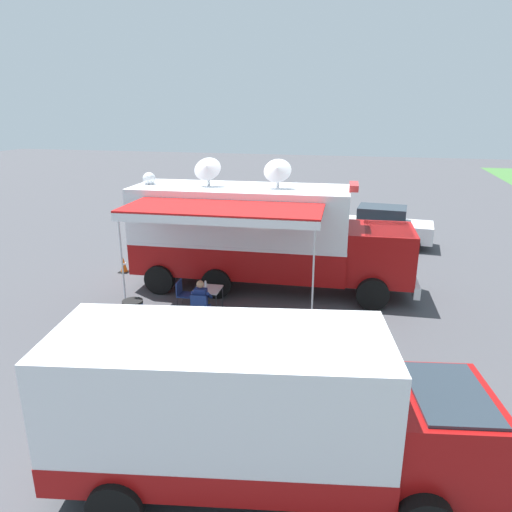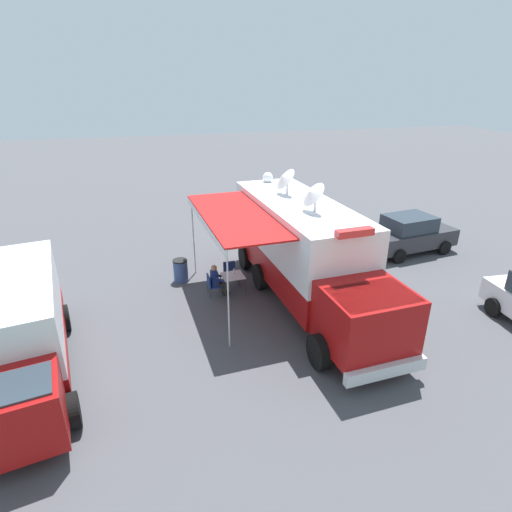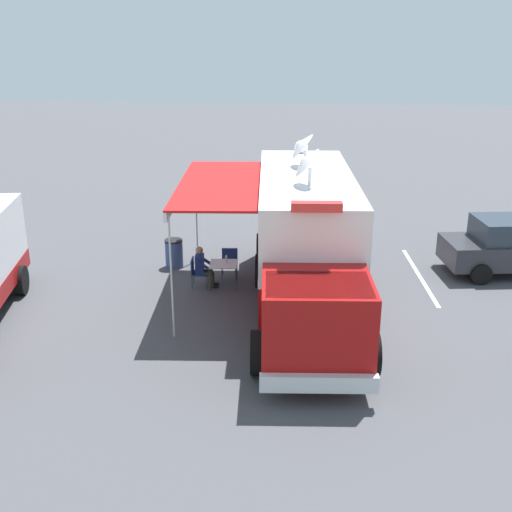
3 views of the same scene
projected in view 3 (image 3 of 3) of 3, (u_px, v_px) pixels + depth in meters
ground_plane at (303, 294)px, 18.12m from camera, size 100.00×100.00×0.00m
lot_stripe at (419, 276)px, 19.46m from camera, size 0.36×4.80×0.01m
command_truck at (305, 238)px, 16.76m from camera, size 5.24×9.60×4.53m
folding_table at (224, 265)px, 18.43m from camera, size 0.84×0.84×0.73m
water_bottle at (226, 259)px, 18.45m from camera, size 0.07×0.07×0.22m
folding_chair_at_table at (197, 270)px, 18.49m from camera, size 0.50×0.50×0.87m
folding_chair_beside_table at (230, 260)px, 19.27m from camera, size 0.50×0.50×0.87m
seated_responder at (203, 266)px, 18.44m from camera, size 0.68×0.57×1.25m
trash_bin at (174, 253)px, 20.08m from camera, size 0.57×0.57×0.91m
traffic_cone at (312, 235)px, 22.44m from camera, size 0.36×0.36×0.58m
car_far_corner at (512, 246)px, 19.44m from camera, size 4.38×2.39×1.76m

